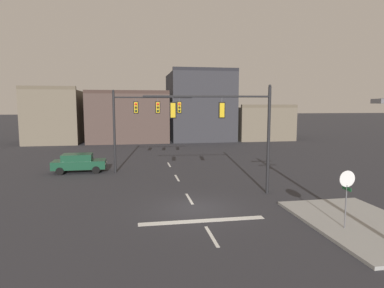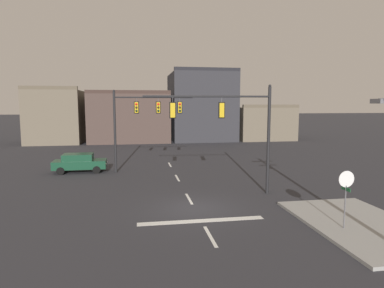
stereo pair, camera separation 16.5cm
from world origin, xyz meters
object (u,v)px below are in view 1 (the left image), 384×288
Objects in this scene: signal_mast_far_side at (139,116)px; signal_mast_near_side at (233,122)px; car_lot_nearside at (79,163)px; stop_sign at (347,185)px.

signal_mast_near_side is at bearing -55.34° from signal_mast_far_side.
signal_mast_near_side is 14.74m from car_lot_nearside.
signal_mast_near_side is 10.13m from signal_mast_far_side.
signal_mast_near_side reaches higher than stop_sign.
signal_mast_far_side is (-5.76, 8.33, 0.13)m from signal_mast_near_side.
signal_mast_near_side is 1.15× the size of signal_mast_far_side.
signal_mast_far_side is at bearing 124.66° from signal_mast_near_side.
signal_mast_far_side is 2.49× the size of stop_sign.
car_lot_nearside is at bearing 140.41° from signal_mast_near_side.
stop_sign is (9.02, -15.36, -2.70)m from signal_mast_far_side.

